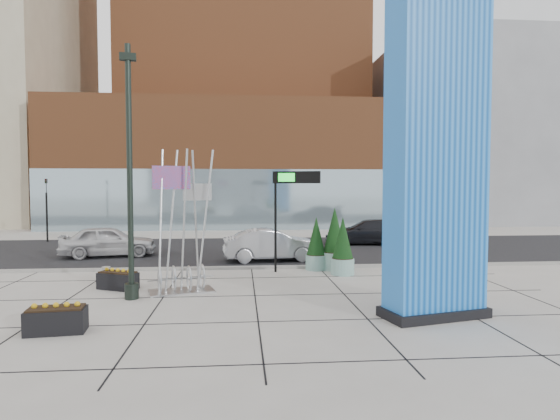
{
  "coord_description": "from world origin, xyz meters",
  "views": [
    {
      "loc": [
        0.55,
        -16.37,
        3.66
      ],
      "look_at": [
        2.09,
        2.0,
        2.69
      ],
      "focal_mm": 30.0,
      "sensor_mm": 36.0,
      "label": 1
    }
  ],
  "objects": [
    {
      "name": "box_planter_north",
      "position": [
        -3.8,
        0.42,
        0.34
      ],
      "size": [
        1.51,
        1.18,
        0.74
      ],
      "rotation": [
        0.0,
        0.0,
        -0.44
      ],
      "color": "black",
      "rests_on": "ground"
    },
    {
      "name": "car_dark_east",
      "position": [
        8.42,
        11.97,
        0.77
      ],
      "size": [
        5.58,
        3.02,
        1.54
      ],
      "primitive_type": "imported",
      "rotation": [
        0.0,
        0.0,
        -1.74
      ],
      "color": "black",
      "rests_on": "ground"
    },
    {
      "name": "round_planter_mid",
      "position": [
        4.7,
        2.4,
        1.13
      ],
      "size": [
        0.95,
        0.95,
        2.38
      ],
      "color": "#83B1A7",
      "rests_on": "ground"
    },
    {
      "name": "building_pale_office",
      "position": [
        36.0,
        48.0,
        27.5
      ],
      "size": [
        16.0,
        16.0,
        55.0
      ],
      "primitive_type": "cube",
      "color": "#B2B7BC",
      "rests_on": "ground"
    },
    {
      "name": "round_planter_east",
      "position": [
        4.6,
        3.57,
        1.29
      ],
      "size": [
        1.09,
        1.09,
        2.72
      ],
      "color": "#83B1A7",
      "rests_on": "ground"
    },
    {
      "name": "curb_edge",
      "position": [
        0.0,
        4.0,
        0.06
      ],
      "size": [
        80.0,
        0.3,
        0.12
      ],
      "primitive_type": "cube",
      "color": "gray",
      "rests_on": "ground"
    },
    {
      "name": "ground",
      "position": [
        0.0,
        0.0,
        0.0
      ],
      "size": [
        160.0,
        160.0,
        0.0
      ],
      "primitive_type": "plane",
      "color": "#9E9991",
      "rests_on": "ground"
    },
    {
      "name": "car_silver_mid",
      "position": [
        2.03,
        6.1,
        0.77
      ],
      "size": [
        4.83,
        2.1,
        1.54
      ],
      "primitive_type": "imported",
      "rotation": [
        0.0,
        0.0,
        1.67
      ],
      "color": "#B7B8C0",
      "rests_on": "ground"
    },
    {
      "name": "overhead_street_sign",
      "position": [
        2.72,
        3.21,
        3.65
      ],
      "size": [
        1.95,
        0.83,
        4.25
      ],
      "rotation": [
        0.0,
        0.0,
        -0.33
      ],
      "color": "black",
      "rests_on": "ground"
    },
    {
      "name": "tower_glass_front",
      "position": [
        1.0,
        22.2,
        2.5
      ],
      "size": [
        34.0,
        0.6,
        5.0
      ],
      "primitive_type": "cube",
      "color": "#8CA5B2",
      "rests_on": "ground"
    },
    {
      "name": "lamp_post",
      "position": [
        -2.98,
        -1.11,
        3.32
      ],
      "size": [
        0.54,
        0.45,
        8.11
      ],
      "rotation": [
        0.0,
        0.0,
        0.16
      ],
      "color": "black",
      "rests_on": "ground"
    },
    {
      "name": "public_art_sculpture",
      "position": [
        -1.48,
        -0.24,
        1.29
      ],
      "size": [
        2.37,
        1.61,
        4.91
      ],
      "rotation": [
        0.0,
        0.0,
        0.27
      ],
      "color": "silver",
      "rests_on": "ground"
    },
    {
      "name": "tower_podium",
      "position": [
        1.0,
        27.0,
        5.5
      ],
      "size": [
        34.0,
        10.0,
        11.0
      ],
      "primitive_type": "cube",
      "color": "brown",
      "rests_on": "ground"
    },
    {
      "name": "traffic_signal",
      "position": [
        -12.0,
        15.0,
        2.3
      ],
      "size": [
        0.15,
        0.18,
        4.1
      ],
      "color": "black",
      "rests_on": "ground"
    },
    {
      "name": "box_planter_south",
      "position": [
        -4.04,
        -4.5,
        0.35
      ],
      "size": [
        1.46,
        0.85,
        0.77
      ],
      "rotation": [
        0.0,
        0.0,
        0.12
      ],
      "color": "black",
      "rests_on": "ground"
    },
    {
      "name": "blue_pylon",
      "position": [
        5.89,
        -3.92,
        4.67
      ],
      "size": [
        3.12,
        1.95,
        9.67
      ],
      "rotation": [
        0.0,
        0.0,
        0.24
      ],
      "color": "#0B4CAE",
      "rests_on": "ground"
    },
    {
      "name": "round_planter_west",
      "position": [
        3.8,
        3.6,
        1.09
      ],
      "size": [
        0.92,
        0.92,
        2.31
      ],
      "color": "#83B1A7",
      "rests_on": "ground"
    },
    {
      "name": "car_white_west",
      "position": [
        -6.23,
        8.07,
        0.8
      ],
      "size": [
        4.96,
        2.73,
        1.6
      ],
      "primitive_type": "imported",
      "rotation": [
        0.0,
        0.0,
        1.76
      ],
      "color": "silver",
      "rests_on": "ground"
    },
    {
      "name": "building_grey_parking",
      "position": [
        26.0,
        32.0,
        9.0
      ],
      "size": [
        20.0,
        18.0,
        18.0
      ],
      "primitive_type": "cube",
      "color": "slate",
      "rests_on": "ground"
    },
    {
      "name": "concrete_bollard",
      "position": [
        -4.51,
        1.5,
        0.31
      ],
      "size": [
        0.31,
        0.31,
        0.61
      ],
      "primitive_type": "cylinder",
      "color": "gray",
      "rests_on": "ground"
    },
    {
      "name": "street_asphalt",
      "position": [
        0.0,
        10.0,
        0.01
      ],
      "size": [
        80.0,
        12.0,
        0.02
      ],
      "primitive_type": "cube",
      "color": "black",
      "rests_on": "ground"
    }
  ]
}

